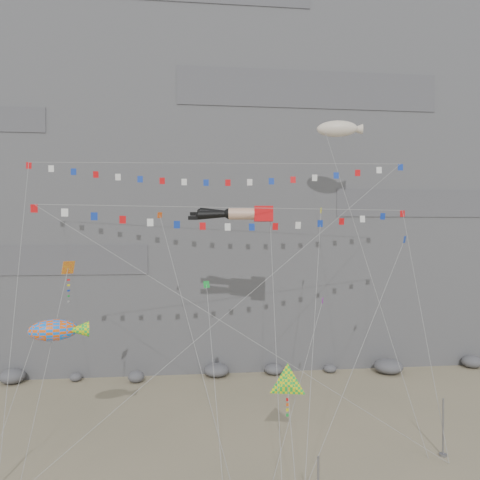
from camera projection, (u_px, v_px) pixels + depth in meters
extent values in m
plane|color=gray|center=(233.00, 454.00, 31.06)|extent=(120.00, 120.00, 0.00)
cube|color=slate|center=(209.00, 156.00, 62.50)|extent=(80.00, 28.00, 50.00)
cylinder|color=gray|center=(443.00, 427.00, 30.79)|extent=(0.12, 0.12, 3.81)
cube|color=red|center=(263.00, 214.00, 37.79)|extent=(1.74, 2.22, 1.21)
cylinder|color=tan|center=(242.00, 214.00, 37.22)|extent=(2.14, 1.15, 0.89)
sphere|color=black|center=(229.00, 214.00, 37.24)|extent=(0.82, 0.82, 0.82)
cone|color=black|center=(214.00, 215.00, 37.26)|extent=(2.52, 1.06, 0.83)
cube|color=black|center=(193.00, 218.00, 37.29)|extent=(0.83, 0.45, 0.30)
cylinder|color=tan|center=(242.00, 214.00, 38.43)|extent=(2.14, 1.15, 0.89)
sphere|color=black|center=(229.00, 214.00, 38.44)|extent=(0.82, 0.82, 0.82)
cone|color=black|center=(215.00, 213.00, 38.47)|extent=(2.53, 1.06, 0.89)
cube|color=black|center=(195.00, 214.00, 38.50)|extent=(0.83, 0.45, 0.30)
cylinder|color=gray|center=(271.00, 333.00, 30.68)|extent=(0.03, 0.03, 21.72)
cylinder|color=gray|center=(133.00, 296.00, 32.21)|extent=(0.03, 0.03, 28.21)
cylinder|color=gray|center=(335.00, 324.00, 32.68)|extent=(0.03, 0.03, 22.16)
cube|color=gray|center=(449.00, 463.00, 29.73)|extent=(0.16, 0.16, 0.10)
cylinder|color=gray|center=(46.00, 368.00, 29.42)|extent=(0.03, 0.03, 13.61)
cylinder|color=gray|center=(20.00, 407.00, 27.91)|extent=(0.03, 0.03, 9.52)
cylinder|color=gray|center=(293.00, 452.00, 25.74)|extent=(0.03, 0.03, 8.62)
cylinder|color=gray|center=(375.00, 265.00, 36.70)|extent=(0.03, 0.03, 27.76)
cube|color=gray|center=(429.00, 459.00, 30.36)|extent=(0.16, 0.16, 0.10)
cylinder|color=gray|center=(191.00, 332.00, 31.20)|extent=(0.03, 0.03, 21.26)
cylinder|color=gray|center=(300.00, 381.00, 31.39)|extent=(0.03, 0.03, 14.17)
cylinder|color=gray|center=(214.00, 381.00, 29.08)|extent=(0.03, 0.03, 14.90)
cylinder|color=gray|center=(314.00, 329.00, 31.27)|extent=(0.03, 0.03, 22.66)
cylinder|color=gray|center=(362.00, 347.00, 30.91)|extent=(0.03, 0.03, 18.97)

